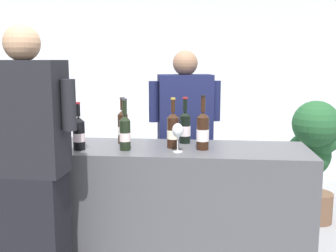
{
  "coord_description": "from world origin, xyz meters",
  "views": [
    {
      "loc": [
        0.4,
        -2.69,
        1.57
      ],
      "look_at": [
        0.14,
        0.0,
        1.12
      ],
      "focal_mm": 42.72,
      "sensor_mm": 36.0,
      "label": 1
    }
  ],
  "objects_px": {
    "wine_bottle_1": "(125,132)",
    "person_server": "(185,152)",
    "wine_bottle_5": "(203,131)",
    "wine_glass": "(178,131)",
    "wine_bottle_3": "(185,127)",
    "wine_bottle_6": "(79,133)",
    "wine_bottle_0": "(29,126)",
    "wine_bottle_2": "(123,126)",
    "wine_bottle_4": "(173,130)",
    "potted_shrub": "(316,143)",
    "person_guest": "(30,183)"
  },
  "relations": [
    {
      "from": "wine_bottle_4",
      "to": "wine_bottle_5",
      "type": "height_order",
      "value": "wine_bottle_5"
    },
    {
      "from": "wine_bottle_1",
      "to": "potted_shrub",
      "type": "distance_m",
      "value": 2.07
    },
    {
      "from": "wine_bottle_3",
      "to": "wine_bottle_4",
      "type": "bearing_deg",
      "value": -113.4
    },
    {
      "from": "wine_bottle_6",
      "to": "potted_shrub",
      "type": "bearing_deg",
      "value": 34.35
    },
    {
      "from": "wine_glass",
      "to": "person_guest",
      "type": "bearing_deg",
      "value": -153.65
    },
    {
      "from": "person_server",
      "to": "wine_bottle_5",
      "type": "bearing_deg",
      "value": -75.82
    },
    {
      "from": "wine_bottle_6",
      "to": "wine_bottle_0",
      "type": "bearing_deg",
      "value": 161.82
    },
    {
      "from": "wine_bottle_1",
      "to": "potted_shrub",
      "type": "xyz_separation_m",
      "value": [
        1.59,
        1.28,
        -0.31
      ]
    },
    {
      "from": "person_server",
      "to": "wine_bottle_2",
      "type": "bearing_deg",
      "value": -131.58
    },
    {
      "from": "wine_bottle_1",
      "to": "wine_bottle_5",
      "type": "height_order",
      "value": "wine_bottle_5"
    },
    {
      "from": "wine_bottle_5",
      "to": "wine_glass",
      "type": "relative_size",
      "value": 1.92
    },
    {
      "from": "wine_bottle_4",
      "to": "wine_glass",
      "type": "relative_size",
      "value": 1.81
    },
    {
      "from": "wine_bottle_2",
      "to": "potted_shrub",
      "type": "height_order",
      "value": "wine_bottle_2"
    },
    {
      "from": "wine_bottle_1",
      "to": "person_guest",
      "type": "height_order",
      "value": "person_guest"
    },
    {
      "from": "wine_bottle_0",
      "to": "wine_glass",
      "type": "relative_size",
      "value": 1.79
    },
    {
      "from": "wine_bottle_3",
      "to": "wine_glass",
      "type": "bearing_deg",
      "value": -96.0
    },
    {
      "from": "wine_bottle_4",
      "to": "person_guest",
      "type": "height_order",
      "value": "person_guest"
    },
    {
      "from": "wine_glass",
      "to": "potted_shrub",
      "type": "bearing_deg",
      "value": 46.63
    },
    {
      "from": "wine_glass",
      "to": "person_guest",
      "type": "height_order",
      "value": "person_guest"
    },
    {
      "from": "wine_bottle_5",
      "to": "wine_bottle_6",
      "type": "xyz_separation_m",
      "value": [
        -0.83,
        -0.09,
        -0.01
      ]
    },
    {
      "from": "wine_bottle_3",
      "to": "wine_bottle_5",
      "type": "relative_size",
      "value": 0.91
    },
    {
      "from": "wine_bottle_1",
      "to": "wine_bottle_4",
      "type": "relative_size",
      "value": 1.0
    },
    {
      "from": "wine_bottle_4",
      "to": "person_guest",
      "type": "xyz_separation_m",
      "value": [
        -0.79,
        -0.54,
        -0.23
      ]
    },
    {
      "from": "wine_bottle_3",
      "to": "person_guest",
      "type": "relative_size",
      "value": 0.19
    },
    {
      "from": "person_server",
      "to": "wine_bottle_0",
      "type": "bearing_deg",
      "value": -152.33
    },
    {
      "from": "wine_bottle_1",
      "to": "person_guest",
      "type": "bearing_deg",
      "value": -137.39
    },
    {
      "from": "wine_bottle_6",
      "to": "person_server",
      "type": "height_order",
      "value": "person_server"
    },
    {
      "from": "wine_bottle_1",
      "to": "wine_bottle_6",
      "type": "bearing_deg",
      "value": -176.78
    },
    {
      "from": "wine_bottle_4",
      "to": "wine_bottle_5",
      "type": "xyz_separation_m",
      "value": [
        0.2,
        -0.03,
        0.0
      ]
    },
    {
      "from": "wine_bottle_0",
      "to": "wine_bottle_4",
      "type": "relative_size",
      "value": 0.99
    },
    {
      "from": "person_server",
      "to": "person_guest",
      "type": "xyz_separation_m",
      "value": [
        -0.84,
        -1.12,
        0.06
      ]
    },
    {
      "from": "wine_bottle_6",
      "to": "potted_shrub",
      "type": "distance_m",
      "value": 2.32
    },
    {
      "from": "wine_bottle_0",
      "to": "potted_shrub",
      "type": "bearing_deg",
      "value": 26.73
    },
    {
      "from": "wine_bottle_4",
      "to": "person_server",
      "type": "xyz_separation_m",
      "value": [
        0.05,
        0.58,
        -0.29
      ]
    },
    {
      "from": "wine_bottle_3",
      "to": "wine_bottle_5",
      "type": "bearing_deg",
      "value": -56.78
    },
    {
      "from": "wine_bottle_4",
      "to": "wine_bottle_3",
      "type": "bearing_deg",
      "value": 66.6
    },
    {
      "from": "wine_bottle_2",
      "to": "person_guest",
      "type": "xyz_separation_m",
      "value": [
        -0.41,
        -0.65,
        -0.24
      ]
    },
    {
      "from": "wine_bottle_0",
      "to": "wine_bottle_2",
      "type": "distance_m",
      "value": 0.67
    },
    {
      "from": "wine_bottle_1",
      "to": "person_server",
      "type": "height_order",
      "value": "person_server"
    },
    {
      "from": "wine_bottle_3",
      "to": "wine_bottle_5",
      "type": "distance_m",
      "value": 0.24
    },
    {
      "from": "wine_glass",
      "to": "person_server",
      "type": "height_order",
      "value": "person_server"
    },
    {
      "from": "potted_shrub",
      "to": "person_guest",
      "type": "bearing_deg",
      "value": -140.23
    },
    {
      "from": "wine_bottle_0",
      "to": "person_guest",
      "type": "height_order",
      "value": "person_guest"
    },
    {
      "from": "wine_bottle_2",
      "to": "wine_bottle_3",
      "type": "distance_m",
      "value": 0.45
    },
    {
      "from": "wine_bottle_0",
      "to": "wine_bottle_5",
      "type": "bearing_deg",
      "value": -2.18
    },
    {
      "from": "wine_bottle_0",
      "to": "wine_bottle_2",
      "type": "bearing_deg",
      "value": 8.06
    },
    {
      "from": "wine_bottle_0",
      "to": "wine_bottle_4",
      "type": "distance_m",
      "value": 1.04
    },
    {
      "from": "wine_bottle_4",
      "to": "wine_bottle_6",
      "type": "distance_m",
      "value": 0.64
    },
    {
      "from": "wine_bottle_3",
      "to": "wine_bottle_4",
      "type": "height_order",
      "value": "wine_bottle_4"
    },
    {
      "from": "wine_bottle_0",
      "to": "person_server",
      "type": "bearing_deg",
      "value": 27.67
    }
  ]
}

